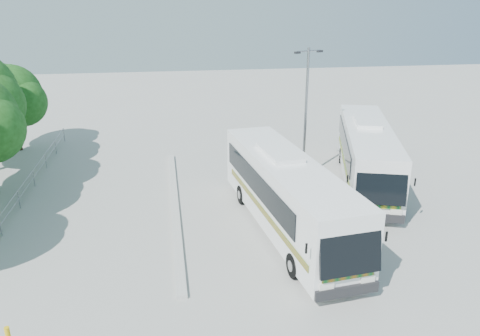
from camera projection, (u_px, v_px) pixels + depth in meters
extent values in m
plane|color=#9D9D98|center=(225.00, 220.00, 22.33)|extent=(100.00, 100.00, 0.00)
cube|color=#B2B2AD|center=(175.00, 205.00, 23.82)|extent=(0.40, 16.00, 0.15)
cylinder|color=gray|center=(23.00, 184.00, 24.20)|extent=(0.06, 22.00, 0.06)
cylinder|color=gray|center=(24.00, 191.00, 24.34)|extent=(0.06, 22.00, 0.06)
cylinder|color=gray|center=(61.00, 139.00, 33.64)|extent=(0.06, 0.06, 1.00)
cylinder|color=#382314|center=(17.00, 131.00, 32.28)|extent=(0.36, 0.36, 2.77)
sphere|color=#163D10|center=(11.00, 95.00, 31.42)|extent=(4.03, 4.03, 4.03)
sphere|color=#163D10|center=(22.00, 102.00, 31.22)|extent=(3.28, 3.28, 3.28)
sphere|color=#163D10|center=(3.00, 86.00, 31.74)|extent=(3.02, 3.02, 3.02)
cube|color=white|center=(286.00, 192.00, 20.86)|extent=(3.74, 11.85, 2.96)
cube|color=black|center=(351.00, 248.00, 15.44)|extent=(2.27, 0.70, 1.88)
cube|color=black|center=(256.00, 183.00, 20.95)|extent=(1.11, 9.26, 1.07)
cube|color=black|center=(307.00, 178.00, 21.58)|extent=(1.11, 9.26, 1.07)
cube|color=#0E6222|center=(262.00, 210.00, 20.47)|extent=(1.18, 10.03, 0.27)
cylinder|color=black|center=(294.00, 266.00, 17.61)|extent=(0.40, 1.00, 0.97)
cylinder|color=black|center=(347.00, 257.00, 18.17)|extent=(0.40, 1.00, 0.97)
cylinder|color=black|center=(242.00, 195.00, 24.02)|extent=(0.40, 1.00, 0.97)
cylinder|color=black|center=(282.00, 190.00, 24.58)|extent=(0.40, 1.00, 0.97)
cube|color=white|center=(367.00, 152.00, 26.36)|extent=(5.80, 11.76, 2.94)
cube|color=black|center=(381.00, 184.00, 20.82)|extent=(2.25, 1.09, 1.87)
cube|color=black|center=(344.00, 142.00, 26.94)|extent=(2.84, 8.84, 1.06)
cube|color=black|center=(388.00, 144.00, 26.61)|extent=(2.84, 8.84, 1.06)
cube|color=#0D5F27|center=(344.00, 162.00, 26.44)|extent=(3.06, 9.57, 0.27)
cylinder|color=black|center=(350.00, 199.00, 23.45)|extent=(0.57, 1.01, 0.96)
cylinder|color=black|center=(395.00, 202.00, 23.16)|extent=(0.57, 1.01, 0.96)
cylinder|color=black|center=(342.00, 156.00, 30.01)|extent=(0.57, 1.01, 0.96)
cylinder|color=black|center=(377.00, 157.00, 29.71)|extent=(0.57, 1.01, 0.96)
cylinder|color=gray|center=(306.00, 115.00, 26.42)|extent=(0.19, 0.19, 7.50)
cylinder|color=gray|center=(309.00, 51.00, 25.21)|extent=(1.44, 0.58, 0.07)
cube|color=black|center=(297.00, 53.00, 24.89)|extent=(0.37, 0.27, 0.11)
cube|color=black|center=(320.00, 51.00, 25.57)|extent=(0.37, 0.27, 0.11)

